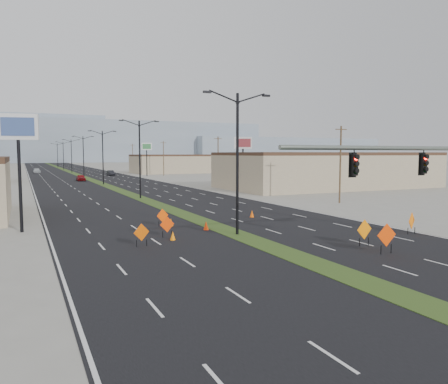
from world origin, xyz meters
name	(u,v)px	position (x,y,z in m)	size (l,w,h in m)	color
ground	(352,278)	(0.00, 0.00, 0.00)	(600.00, 600.00, 0.00)	gray
road_surface	(82,176)	(0.00, 100.00, 0.00)	(25.00, 400.00, 0.02)	black
median_strip	(82,176)	(0.00, 100.00, 0.00)	(2.00, 400.00, 0.04)	#3B4F1C
building_se_near	(328,171)	(34.00, 45.00, 2.75)	(36.00, 18.00, 5.50)	tan
building_se_far	(205,164)	(38.00, 110.00, 2.50)	(44.00, 16.00, 5.00)	tan
mesa_center	(105,142)	(40.00, 300.00, 14.00)	(220.00, 50.00, 28.00)	gray
mesa_east	(282,150)	(180.00, 290.00, 9.00)	(160.00, 50.00, 18.00)	gray
signal_mast	(446,171)	(8.56, 2.00, 4.79)	(16.30, 0.60, 8.00)	slate
streetlight_0	(237,159)	(0.00, 12.00, 5.42)	(5.15, 0.24, 10.02)	black
streetlight_1	(140,157)	(0.00, 40.00, 5.42)	(5.15, 0.24, 10.02)	black
streetlight_2	(103,156)	(0.00, 68.00, 5.42)	(5.15, 0.24, 10.02)	black
streetlight_3	(83,155)	(0.00, 96.00, 5.42)	(5.15, 0.24, 10.02)	black
streetlight_4	(71,155)	(0.00, 124.00, 5.42)	(5.15, 0.24, 10.02)	black
streetlight_5	(63,155)	(0.00, 152.00, 5.42)	(5.15, 0.24, 10.02)	black
streetlight_6	(57,154)	(0.00, 180.00, 5.42)	(5.15, 0.24, 10.02)	black
utility_pole_0	(340,163)	(20.00, 25.00, 4.67)	(1.60, 0.20, 9.00)	#4C3823
utility_pole_1	(218,159)	(20.00, 60.00, 4.67)	(1.60, 0.20, 9.00)	#4C3823
utility_pole_2	(164,158)	(20.00, 95.00, 4.67)	(1.60, 0.20, 9.00)	#4C3823
utility_pole_3	(133,157)	(20.00, 130.00, 4.67)	(1.60, 0.20, 9.00)	#4C3823
car_left	(81,178)	(-2.52, 80.85, 0.68)	(1.60, 3.97, 1.35)	maroon
car_mid	(111,173)	(7.49, 101.51, 0.68)	(1.43, 4.10, 1.35)	black
car_far	(37,171)	(-9.77, 125.86, 0.67)	(1.88, 4.63, 1.34)	silver
construction_sign_0	(141,233)	(-7.22, 10.92, 0.85)	(1.06, 0.36, 1.46)	#D75004
construction_sign_1	(167,225)	(-4.84, 13.21, 0.85)	(1.08, 0.27, 1.46)	#F43E05
construction_sign_2	(163,216)	(-3.81, 17.69, 0.83)	(1.03, 0.36, 1.43)	#FF4C05
construction_sign_3	(387,236)	(5.14, 3.00, 1.06)	(1.34, 0.10, 1.79)	#F34005
construction_sign_4	(364,230)	(5.58, 5.28, 0.99)	(1.26, 0.17, 1.68)	orange
construction_sign_5	(412,222)	(11.50, 6.90, 0.92)	(1.09, 0.52, 1.57)	#FC6A05
cone_0	(173,236)	(-4.82, 12.02, 0.31)	(0.38, 0.38, 0.63)	orange
cone_1	(206,226)	(-1.30, 14.70, 0.34)	(0.41, 0.41, 0.68)	red
cone_2	(252,214)	(5.05, 19.06, 0.33)	(0.40, 0.40, 0.67)	#F55605
cone_3	(171,222)	(-3.18, 17.52, 0.33)	(0.39, 0.39, 0.65)	orange
pole_sign_west	(18,137)	(-14.00, 19.66, 7.04)	(2.84, 0.96, 8.69)	black
pole_sign_east_near	(243,148)	(16.90, 43.76, 6.72)	(2.63, 1.41, 8.32)	black
pole_sign_east_far	(147,149)	(15.43, 94.69, 6.91)	(2.80, 0.56, 8.54)	black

